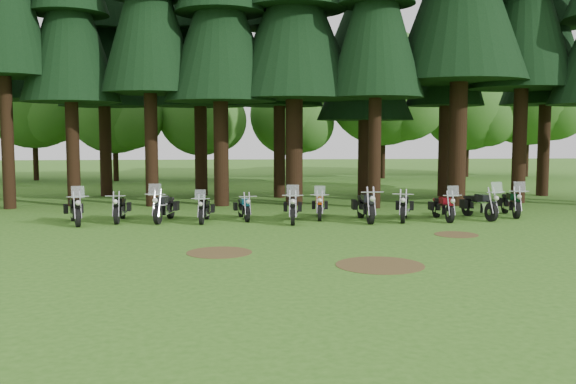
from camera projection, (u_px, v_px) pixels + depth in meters
name	position (u px, v px, depth m)	size (l,w,h in m)	color
ground	(319.00, 239.00, 19.70)	(120.00, 120.00, 0.00)	#30661A
pine_back_1	(102.00, 5.00, 32.32)	(4.52, 4.52, 16.22)	black
pine_back_2	(199.00, 5.00, 32.76)	(4.85, 4.85, 16.30)	black
pine_back_3	(279.00, 2.00, 31.63)	(4.35, 4.35, 16.20)	black
pine_back_4	(366.00, 34.00, 32.41)	(4.94, 4.94, 13.78)	black
pine_back_5	(447.00, 3.00, 32.21)	(3.94, 3.94, 16.33)	black
pine_back_6	(549.00, 1.00, 32.54)	(4.59, 4.59, 16.58)	black
decid_1	(38.00, 95.00, 43.49)	(7.91, 7.69, 9.88)	black
decid_2	(118.00, 108.00, 43.03)	(6.72, 6.53, 8.40)	black
decid_3	(204.00, 115.00, 43.87)	(6.12, 5.95, 7.65)	black
decid_4	(294.00, 117.00, 45.56)	(5.93, 5.76, 7.41)	black
decid_5	(390.00, 91.00, 45.31)	(8.45, 8.21, 10.56)	black
decid_6	(473.00, 106.00, 47.20)	(7.06, 6.86, 8.82)	black
decid_7	(535.00, 93.00, 47.29)	(8.44, 8.20, 10.55)	black
dirt_patch_0	(219.00, 252.00, 17.48)	(1.80, 1.80, 0.01)	#4C3D1E
dirt_patch_1	(456.00, 235.00, 20.55)	(1.40, 1.40, 0.01)	#4C3D1E
dirt_patch_2	(380.00, 265.00, 15.81)	(2.20, 2.20, 0.01)	#4C3D1E
motorcycle_0	(75.00, 211.00, 22.92)	(1.04, 2.26, 1.45)	black
motorcycle_1	(120.00, 209.00, 23.62)	(0.33, 2.18, 0.89)	black
motorcycle_2	(164.00, 208.00, 23.64)	(0.70, 2.36, 1.48)	black
motorcycle_3	(204.00, 210.00, 23.45)	(0.47, 2.04, 1.28)	black
motorcycle_4	(244.00, 208.00, 24.17)	(0.44, 2.01, 0.82)	black
motorcycle_5	(293.00, 209.00, 23.37)	(0.52, 2.34, 1.47)	black
motorcycle_6	(320.00, 207.00, 24.44)	(0.55, 2.13, 1.34)	black
motorcycle_7	(365.00, 207.00, 23.73)	(0.34, 2.47, 1.01)	black
motorcycle_8	(404.00, 208.00, 23.89)	(0.81, 2.21, 0.92)	black
motorcycle_9	(443.00, 208.00, 23.95)	(0.41, 2.19, 1.38)	black
motorcycle_10	(479.00, 206.00, 24.35)	(0.74, 2.36, 1.49)	black
motorcycle_11	(511.00, 204.00, 25.14)	(0.60, 2.30, 1.44)	black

